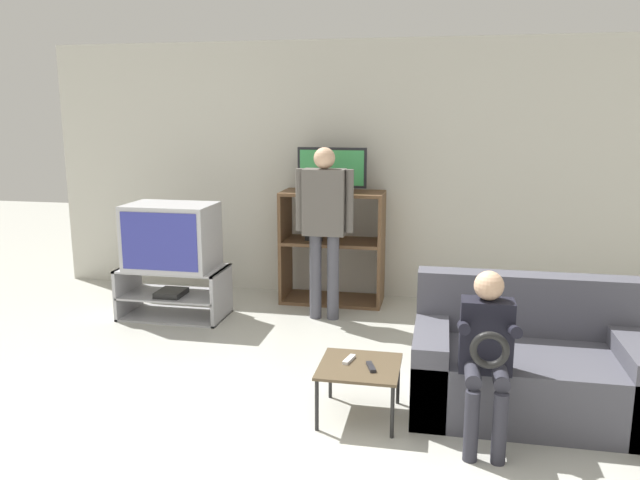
{
  "coord_description": "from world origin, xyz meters",
  "views": [
    {
      "loc": [
        0.96,
        -2.83,
        1.89
      ],
      "look_at": [
        0.02,
        1.91,
        0.9
      ],
      "focal_mm": 35.0,
      "sensor_mm": 36.0,
      "label": 1
    }
  ],
  "objects_px": {
    "person_standing_adult": "(324,217)",
    "television_main": "(171,236)",
    "snack_table": "(360,370)",
    "remote_control_black": "(371,367)",
    "media_shelf": "(332,246)",
    "person_seated_child": "(487,346)",
    "tv_stand": "(174,293)",
    "television_flat": "(332,171)",
    "couch": "(527,367)",
    "remote_control_white": "(349,359)"
  },
  "relations": [
    {
      "from": "person_standing_adult",
      "to": "television_main",
      "type": "bearing_deg",
      "value": -170.81
    },
    {
      "from": "snack_table",
      "to": "remote_control_black",
      "type": "distance_m",
      "value": 0.09
    },
    {
      "from": "media_shelf",
      "to": "person_seated_child",
      "type": "height_order",
      "value": "media_shelf"
    },
    {
      "from": "tv_stand",
      "to": "snack_table",
      "type": "bearing_deg",
      "value": -39.36
    },
    {
      "from": "television_main",
      "to": "tv_stand",
      "type": "bearing_deg",
      "value": -160.18
    },
    {
      "from": "television_main",
      "to": "television_flat",
      "type": "distance_m",
      "value": 1.66
    },
    {
      "from": "media_shelf",
      "to": "couch",
      "type": "xyz_separation_m",
      "value": [
        1.65,
        -2.05,
        -0.3
      ]
    },
    {
      "from": "tv_stand",
      "to": "television_flat",
      "type": "xyz_separation_m",
      "value": [
        1.37,
        0.76,
        1.1
      ]
    },
    {
      "from": "television_flat",
      "to": "remote_control_black",
      "type": "distance_m",
      "value": 2.69
    },
    {
      "from": "person_standing_adult",
      "to": "television_flat",
      "type": "bearing_deg",
      "value": 92.96
    },
    {
      "from": "media_shelf",
      "to": "television_flat",
      "type": "distance_m",
      "value": 0.75
    },
    {
      "from": "tv_stand",
      "to": "person_standing_adult",
      "type": "bearing_deg",
      "value": 9.21
    },
    {
      "from": "media_shelf",
      "to": "television_flat",
      "type": "height_order",
      "value": "television_flat"
    },
    {
      "from": "snack_table",
      "to": "remote_control_black",
      "type": "xyz_separation_m",
      "value": [
        0.08,
        -0.04,
        0.04
      ]
    },
    {
      "from": "remote_control_white",
      "to": "person_seated_child",
      "type": "height_order",
      "value": "person_seated_child"
    },
    {
      "from": "television_flat",
      "to": "person_standing_adult",
      "type": "distance_m",
      "value": 0.65
    },
    {
      "from": "remote_control_black",
      "to": "couch",
      "type": "height_order",
      "value": "couch"
    },
    {
      "from": "tv_stand",
      "to": "remote_control_black",
      "type": "height_order",
      "value": "tv_stand"
    },
    {
      "from": "remote_control_black",
      "to": "media_shelf",
      "type": "bearing_deg",
      "value": 87.27
    },
    {
      "from": "snack_table",
      "to": "television_flat",
      "type": "bearing_deg",
      "value": 104.31
    },
    {
      "from": "media_shelf",
      "to": "person_seated_child",
      "type": "bearing_deg",
      "value": -62.16
    },
    {
      "from": "media_shelf",
      "to": "television_main",
      "type": "bearing_deg",
      "value": -150.61
    },
    {
      "from": "television_flat",
      "to": "person_seated_child",
      "type": "height_order",
      "value": "television_flat"
    },
    {
      "from": "television_flat",
      "to": "couch",
      "type": "relative_size",
      "value": 0.47
    },
    {
      "from": "remote_control_white",
      "to": "person_seated_child",
      "type": "relative_size",
      "value": 0.14
    },
    {
      "from": "media_shelf",
      "to": "person_standing_adult",
      "type": "xyz_separation_m",
      "value": [
        0.02,
        -0.55,
        0.39
      ]
    },
    {
      "from": "media_shelf",
      "to": "snack_table",
      "type": "distance_m",
      "value": 2.48
    },
    {
      "from": "television_main",
      "to": "couch",
      "type": "bearing_deg",
      "value": -22.94
    },
    {
      "from": "remote_control_black",
      "to": "person_standing_adult",
      "type": "distance_m",
      "value": 2.08
    },
    {
      "from": "person_standing_adult",
      "to": "person_seated_child",
      "type": "relative_size",
      "value": 1.57
    },
    {
      "from": "television_flat",
      "to": "snack_table",
      "type": "xyz_separation_m",
      "value": [
        0.61,
        -2.38,
        -1.02
      ]
    },
    {
      "from": "remote_control_black",
      "to": "television_flat",
      "type": "bearing_deg",
      "value": 87.47
    },
    {
      "from": "person_standing_adult",
      "to": "couch",
      "type": "bearing_deg",
      "value": -42.71
    },
    {
      "from": "media_shelf",
      "to": "remote_control_black",
      "type": "height_order",
      "value": "media_shelf"
    },
    {
      "from": "remote_control_white",
      "to": "couch",
      "type": "distance_m",
      "value": 1.16
    },
    {
      "from": "snack_table",
      "to": "remote_control_white",
      "type": "xyz_separation_m",
      "value": [
        -0.07,
        0.05,
        0.04
      ]
    },
    {
      "from": "television_main",
      "to": "couch",
      "type": "relative_size",
      "value": 0.55
    },
    {
      "from": "television_main",
      "to": "remote_control_white",
      "type": "bearing_deg",
      "value": -39.58
    },
    {
      "from": "television_flat",
      "to": "remote_control_white",
      "type": "bearing_deg",
      "value": -77.12
    },
    {
      "from": "television_main",
      "to": "media_shelf",
      "type": "bearing_deg",
      "value": 29.39
    },
    {
      "from": "tv_stand",
      "to": "media_shelf",
      "type": "relative_size",
      "value": 0.86
    },
    {
      "from": "media_shelf",
      "to": "person_standing_adult",
      "type": "relative_size",
      "value": 0.71
    },
    {
      "from": "remote_control_black",
      "to": "couch",
      "type": "bearing_deg",
      "value": 2.94
    },
    {
      "from": "television_flat",
      "to": "person_standing_adult",
      "type": "xyz_separation_m",
      "value": [
        0.03,
        -0.54,
        -0.37
      ]
    },
    {
      "from": "television_flat",
      "to": "couch",
      "type": "bearing_deg",
      "value": -50.95
    },
    {
      "from": "television_main",
      "to": "person_seated_child",
      "type": "bearing_deg",
      "value": -33.24
    },
    {
      "from": "remote_control_black",
      "to": "television_main",
      "type": "bearing_deg",
      "value": 122.72
    },
    {
      "from": "media_shelf",
      "to": "remote_control_white",
      "type": "bearing_deg",
      "value": -77.31
    },
    {
      "from": "snack_table",
      "to": "person_standing_adult",
      "type": "xyz_separation_m",
      "value": [
        -0.58,
        1.84,
        0.65
      ]
    },
    {
      "from": "television_main",
      "to": "person_standing_adult",
      "type": "height_order",
      "value": "person_standing_adult"
    }
  ]
}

